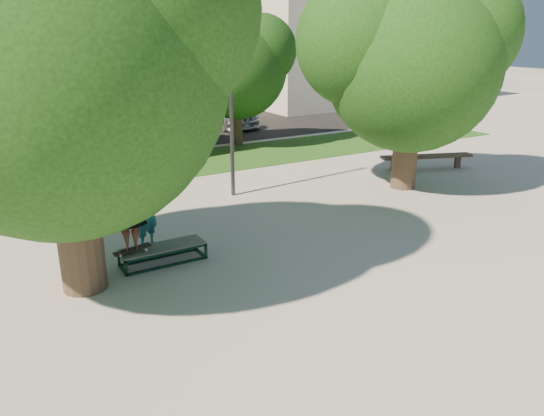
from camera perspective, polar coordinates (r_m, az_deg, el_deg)
ground at (r=11.57m, az=2.55°, el=-5.66°), size 120.00×120.00×0.00m
grass_strip at (r=20.09m, az=-9.97°, el=4.68°), size 30.00×4.00×0.02m
asphalt_strip at (r=25.91m, az=-17.29°, el=7.22°), size 40.00×8.00×0.01m
tree_left at (r=10.02m, az=-22.78°, el=15.35°), size 6.96×5.95×7.12m
tree_right at (r=16.71m, az=14.52°, el=15.80°), size 6.24×5.33×6.51m
bg_tree_mid at (r=21.42m, az=-18.57°, el=15.73°), size 5.76×4.92×6.24m
bg_tree_right at (r=22.83m, az=-4.08°, el=15.41°), size 5.04×4.31×5.43m
lamppost at (r=15.47m, az=-4.46°, el=12.62°), size 0.25×0.15×6.11m
side_building at (r=38.94m, az=7.41°, el=17.36°), size 15.00×10.00×8.00m
grind_box at (r=11.63m, az=-11.65°, el=-4.89°), size 1.80×0.60×0.38m
skater_rig at (r=11.07m, az=-15.18°, el=-0.22°), size 2.17×1.08×1.78m
bystander at (r=12.23m, az=-13.34°, el=-0.36°), size 0.77×0.70×1.76m
bench at (r=19.79m, az=16.27°, el=5.25°), size 3.29×1.59×0.51m
car_grey at (r=26.42m, az=-15.03°, el=9.42°), size 3.40×6.15×1.63m
car_silver_b at (r=28.04m, az=-5.75°, el=10.33°), size 2.96×5.48×1.51m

